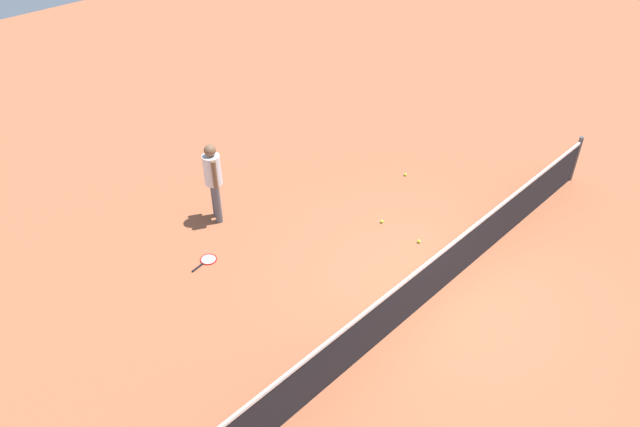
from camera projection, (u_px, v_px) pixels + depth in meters
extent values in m
plane|color=#9E5638|center=(438.00, 291.00, 10.38)|extent=(40.00, 40.00, 0.00)
cylinder|color=#4C4C51|center=(576.00, 159.00, 12.93)|extent=(0.09, 0.09, 1.07)
cube|color=black|center=(442.00, 272.00, 10.11)|extent=(10.00, 0.02, 0.91)
cube|color=white|center=(445.00, 250.00, 9.82)|extent=(10.00, 0.04, 0.06)
cylinder|color=#595960|center=(215.00, 198.00, 11.92)|extent=(0.19, 0.19, 0.85)
cylinder|color=#595960|center=(217.00, 204.00, 11.75)|extent=(0.19, 0.19, 0.85)
cylinder|color=white|center=(212.00, 170.00, 11.40)|extent=(0.45, 0.45, 0.62)
cylinder|color=brown|center=(210.00, 163.00, 11.55)|extent=(0.12, 0.12, 0.58)
cylinder|color=brown|center=(215.00, 175.00, 11.23)|extent=(0.12, 0.12, 0.58)
sphere|color=brown|center=(210.00, 151.00, 11.15)|extent=(0.31, 0.31, 0.23)
torus|color=red|center=(209.00, 259.00, 11.04)|extent=(0.36, 0.36, 0.02)
cylinder|color=silver|center=(209.00, 259.00, 11.04)|extent=(0.31, 0.31, 0.00)
cylinder|color=black|center=(198.00, 267.00, 10.85)|extent=(0.28, 0.08, 0.03)
sphere|color=#C6E033|center=(419.00, 241.00, 11.43)|extent=(0.07, 0.07, 0.07)
sphere|color=#C6E033|center=(382.00, 221.00, 11.94)|extent=(0.07, 0.07, 0.07)
sphere|color=#C6E033|center=(405.00, 175.00, 13.35)|extent=(0.07, 0.07, 0.07)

